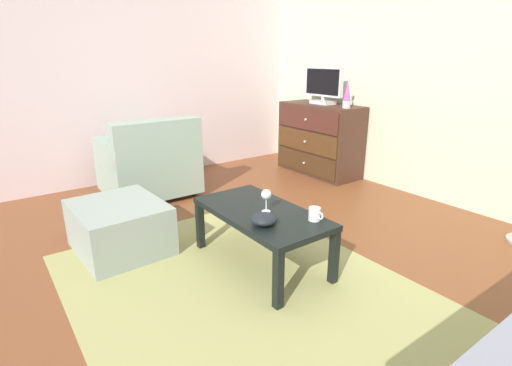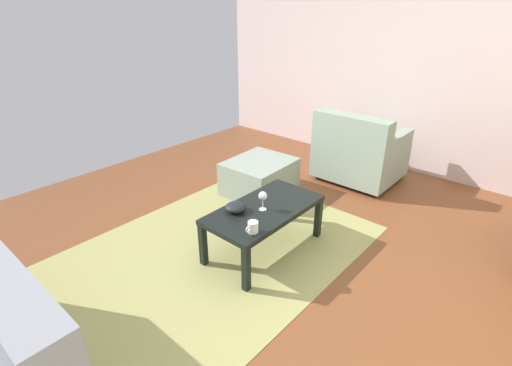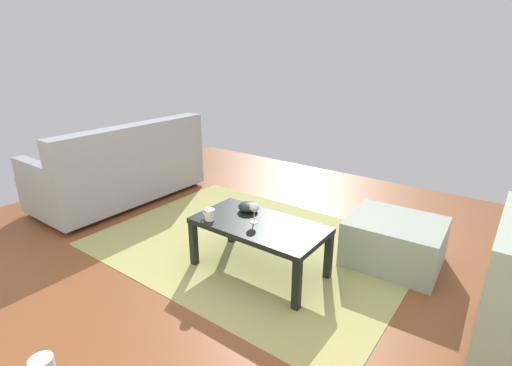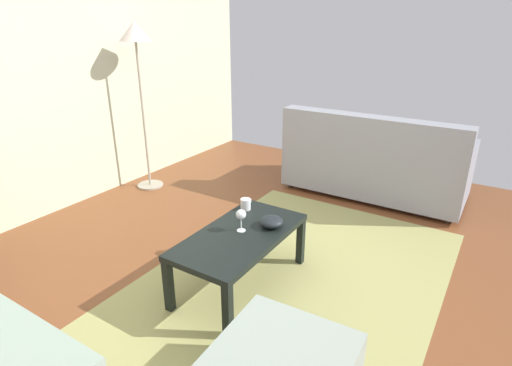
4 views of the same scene
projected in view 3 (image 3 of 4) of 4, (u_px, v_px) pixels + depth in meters
The scene contains 8 objects.
ground_plane at pixel (257, 264), 3.06m from camera, with size 5.78×5.15×0.05m, color brown.
area_rug at pixel (252, 244), 3.31m from camera, with size 2.60×1.90×0.01m, color tan.
coffee_table at pixel (259, 229), 2.81m from camera, with size 0.99×0.52×0.40m.
wine_glass at pixel (254, 208), 2.76m from camera, with size 0.07×0.07×0.16m.
mug at pixel (210, 214), 2.83m from camera, with size 0.11×0.08×0.08m.
bowl_decorative at pixel (248, 207), 2.99m from camera, with size 0.16×0.16×0.07m, color black.
couch_large at pixel (123, 171), 4.18m from camera, with size 0.85×1.79×0.89m.
ottoman at pixel (394, 242), 2.98m from camera, with size 0.70×0.60×0.37m, color gray.
Camera 3 is at (-1.57, 2.14, 1.62)m, focal length 26.49 mm.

